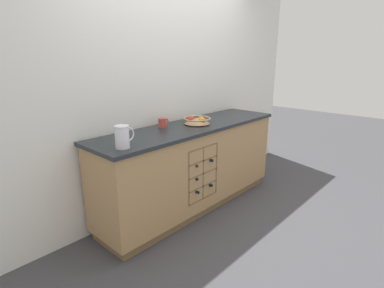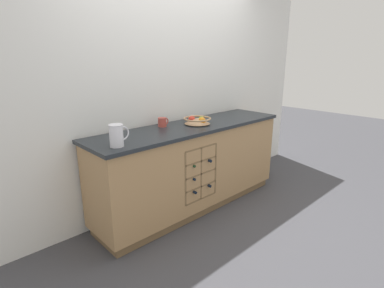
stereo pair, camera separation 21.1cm
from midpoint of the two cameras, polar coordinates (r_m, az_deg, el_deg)
ground_plane at (r=3.45m, az=-1.79°, el=-11.65°), size 14.00×14.00×0.00m
back_wall at (r=3.31m, az=-6.32°, el=10.32°), size 4.64×0.06×2.55m
kitchen_island at (r=3.25m, az=-1.85°, el=-4.31°), size 2.28×0.61×0.93m
fruit_bowl at (r=3.16m, az=-0.94°, el=4.57°), size 0.29×0.29×0.08m
white_pitcher at (r=2.41m, az=-15.57°, el=1.41°), size 0.17×0.12×0.18m
ceramic_mug at (r=3.05m, az=-7.57°, el=4.06°), size 0.12×0.09×0.09m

